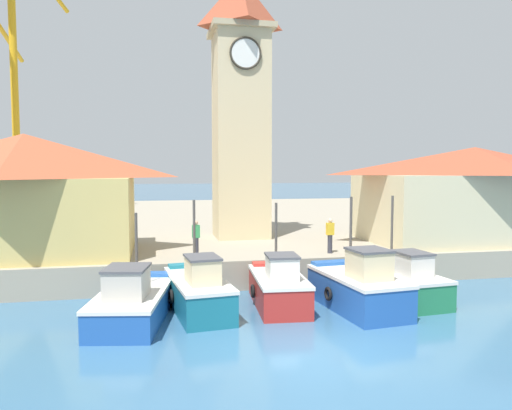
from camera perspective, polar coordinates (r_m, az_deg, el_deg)
name	(u,v)px	position (r m, az deg, el deg)	size (l,w,h in m)	color
ground_plane	(319,358)	(14.48, 7.26, -16.91)	(300.00, 300.00, 0.00)	#386689
quay_wharf	(209,224)	(41.02, -5.38, -2.14)	(120.00, 40.00, 1.28)	#9E937F
fishing_boat_far_left	(133,301)	(17.86, -13.91, -10.59)	(3.03, 5.46, 3.64)	#2356A8
fishing_boat_left_outer	(198,291)	(18.50, -6.63, -9.70)	(2.33, 4.96, 4.03)	#196B7F
fishing_boat_left_inner	(278,287)	(19.08, 2.58, -9.32)	(2.10, 4.43, 3.88)	#AD2823
fishing_boat_mid_left	(358,287)	(18.98, 11.60, -9.21)	(2.56, 4.75, 4.14)	#2356A8
fishing_boat_center	(400,281)	(20.87, 16.11, -8.37)	(2.25, 4.89, 4.09)	#237A4C
clock_tower	(241,101)	(28.55, -1.77, 11.82)	(3.42, 3.42, 16.09)	beige
warehouse_left	(25,193)	(24.67, -24.87, 1.23)	(9.69, 6.60, 5.46)	tan
warehouse_right	(474,193)	(29.42, 23.63, 1.26)	(11.97, 6.66, 5.04)	beige
port_crane_near	(17,110)	(43.67, -25.64, 9.78)	(4.24, 8.47, 21.59)	#976E11
dock_worker_near_tower	(196,238)	(22.24, -6.87, -3.74)	(0.34, 0.22, 1.62)	#33333D
dock_worker_along_quay	(330,235)	(23.26, 8.46, -3.41)	(0.34, 0.22, 1.62)	#33333D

